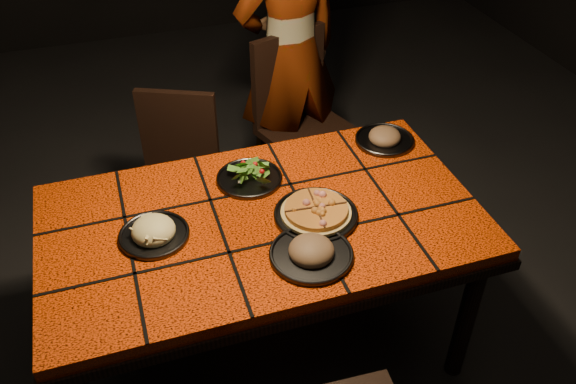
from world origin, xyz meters
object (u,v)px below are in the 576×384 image
object	(u,v)px
dining_table	(262,232)
chair_far_left	(177,167)
diner	(289,53)
plate_pizza	(316,213)
chair_far_right	(301,113)
plate_pasta	(154,232)

from	to	relation	value
dining_table	chair_far_left	bearing A→B (deg)	104.78
chair_far_left	diner	distance (m)	0.82
chair_far_left	diner	xyz separation A→B (m)	(0.67, 0.31, 0.35)
dining_table	plate_pizza	size ratio (longest dim) A/B	5.21
chair_far_left	chair_far_right	xyz separation A→B (m)	(0.69, 0.17, 0.07)
dining_table	chair_far_right	world-z (taller)	chair_far_right
dining_table	plate_pizza	world-z (taller)	plate_pizza
dining_table	diner	xyz separation A→B (m)	(0.47, 1.09, 0.16)
plate_pizza	plate_pasta	world-z (taller)	plate_pasta
dining_table	chair_far_left	xyz separation A→B (m)	(-0.21, 0.78, -0.19)
dining_table	plate_pizza	xyz separation A→B (m)	(0.19, -0.06, 0.10)
diner	plate_pasta	bearing A→B (deg)	37.59
diner	plate_pasta	distance (m)	1.38
dining_table	chair_far_right	size ratio (longest dim) A/B	1.68
chair_far_right	plate_pizza	distance (m)	1.08
chair_far_right	chair_far_left	bearing A→B (deg)	175.07
dining_table	diner	distance (m)	1.20
diner	plate_pizza	world-z (taller)	diner
diner	plate_pizza	size ratio (longest dim) A/B	5.37
plate_pizza	plate_pasta	distance (m)	0.58
dining_table	plate_pizza	bearing A→B (deg)	-18.68
plate_pizza	plate_pasta	bearing A→B (deg)	172.71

